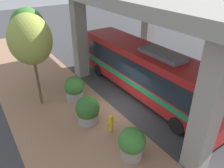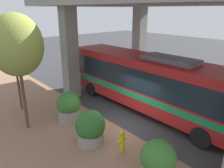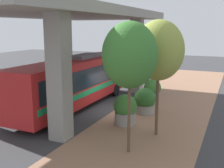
# 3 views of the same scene
# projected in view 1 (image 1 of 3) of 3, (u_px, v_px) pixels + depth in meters

# --- Properties ---
(ground_plane) EXTENTS (80.00, 80.00, 0.00)m
(ground_plane) POSITION_uv_depth(u_px,v_px,m) (115.00, 109.00, 13.92)
(ground_plane) COLOR #38383A
(ground_plane) RESTS_ON ground
(sidewalk_strip) EXTENTS (6.00, 40.00, 0.02)m
(sidewalk_strip) POSITION_uv_depth(u_px,v_px,m) (72.00, 126.00, 12.47)
(sidewalk_strip) COLOR #936B51
(sidewalk_strip) RESTS_ON ground
(overpass) EXTENTS (9.40, 19.26, 6.77)m
(overpass) POSITION_uv_depth(u_px,v_px,m) (171.00, 6.00, 12.98)
(overpass) COLOR gray
(overpass) RESTS_ON ground
(bus) EXTENTS (2.65, 12.31, 3.56)m
(bus) POSITION_uv_depth(u_px,v_px,m) (146.00, 70.00, 14.55)
(bus) COLOR #B21E1E
(bus) RESTS_ON ground
(fire_hydrant) EXTENTS (0.50, 0.24, 1.03)m
(fire_hydrant) POSITION_uv_depth(u_px,v_px,m) (111.00, 123.00, 11.92)
(fire_hydrant) COLOR gold
(fire_hydrant) RESTS_ON ground
(planter_front) EXTENTS (1.39, 1.39, 1.65)m
(planter_front) POSITION_uv_depth(u_px,v_px,m) (88.00, 110.00, 12.47)
(planter_front) COLOR gray
(planter_front) RESTS_ON ground
(planter_middle) EXTENTS (1.30, 1.30, 1.61)m
(planter_middle) POSITION_uv_depth(u_px,v_px,m) (132.00, 143.00, 10.18)
(planter_middle) COLOR gray
(planter_middle) RESTS_ON ground
(planter_back) EXTENTS (1.31, 1.31, 1.75)m
(planter_back) POSITION_uv_depth(u_px,v_px,m) (75.00, 89.00, 14.45)
(planter_back) COLOR gray
(planter_back) RESTS_ON ground
(street_tree_near) EXTENTS (2.34, 2.34, 5.73)m
(street_tree_near) POSITION_uv_depth(u_px,v_px,m) (29.00, 29.00, 14.49)
(street_tree_near) COLOR brown
(street_tree_near) RESTS_ON ground
(street_tree_far) EXTENTS (2.48, 2.48, 5.85)m
(street_tree_far) POSITION_uv_depth(u_px,v_px,m) (30.00, 40.00, 12.37)
(street_tree_far) COLOR brown
(street_tree_far) RESTS_ON ground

